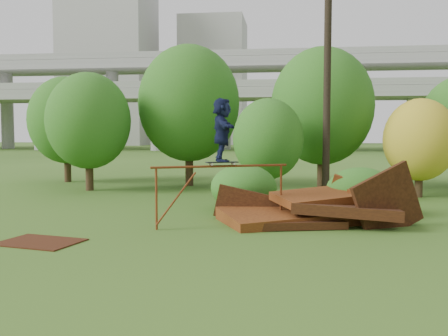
# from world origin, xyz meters

# --- Properties ---
(ground) EXTENTS (240.00, 240.00, 0.00)m
(ground) POSITION_xyz_m (0.00, 0.00, 0.00)
(ground) COLOR #2D5116
(ground) RESTS_ON ground
(scrap_pile) EXTENTS (5.91, 3.60, 2.28)m
(scrap_pile) POSITION_xyz_m (1.57, 3.00, 0.35)
(scrap_pile) COLOR #451D0C
(scrap_pile) RESTS_ON ground
(grind_rail) EXTENTS (3.50, 1.69, 1.66)m
(grind_rail) POSITION_xyz_m (-0.91, 2.23, 1.28)
(grind_rail) COLOR maroon
(grind_rail) RESTS_ON ground
(skateboard) EXTENTS (0.89, 0.59, 0.09)m
(skateboard) POSITION_xyz_m (-0.88, 2.24, 1.74)
(skateboard) COLOR black
(skateboard) RESTS_ON grind_rail
(skater) EXTENTS (0.84, 1.66, 1.72)m
(skater) POSITION_xyz_m (-0.88, 2.24, 2.61)
(skater) COLOR #121839
(skater) RESTS_ON skateboard
(flat_plate) EXTENTS (2.02, 1.63, 0.03)m
(flat_plate) POSITION_xyz_m (-4.78, -0.37, 0.01)
(flat_plate) COLOR #3A1A0C
(flat_plate) RESTS_ON ground
(tree_0) EXTENTS (3.67, 3.67, 5.18)m
(tree_0) POSITION_xyz_m (-7.79, 9.86, 3.06)
(tree_0) COLOR black
(tree_0) RESTS_ON ground
(tree_1) EXTENTS (4.84, 4.84, 6.73)m
(tree_1) POSITION_xyz_m (-3.83, 12.45, 3.94)
(tree_1) COLOR black
(tree_1) RESTS_ON ground
(tree_2) EXTENTS (2.76, 2.76, 3.88)m
(tree_2) POSITION_xyz_m (0.10, 8.40, 2.29)
(tree_2) COLOR black
(tree_2) RESTS_ON ground
(tree_3) EXTENTS (4.61, 4.61, 6.39)m
(tree_3) POSITION_xyz_m (2.39, 11.87, 3.74)
(tree_3) COLOR black
(tree_3) RESTS_ON ground
(tree_4) EXTENTS (2.81, 2.81, 3.89)m
(tree_4) POSITION_xyz_m (6.01, 9.30, 2.26)
(tree_4) COLOR black
(tree_4) RESTS_ON ground
(tree_6) EXTENTS (3.89, 3.89, 5.44)m
(tree_6) POSITION_xyz_m (-10.45, 13.43, 3.19)
(tree_6) COLOR black
(tree_6) RESTS_ON ground
(shrub_left) EXTENTS (2.18, 2.01, 1.51)m
(shrub_left) POSITION_xyz_m (-0.55, 5.12, 0.75)
(shrub_left) COLOR #1E5215
(shrub_left) RESTS_ON ground
(shrub_right) EXTENTS (2.10, 1.93, 1.49)m
(shrub_right) POSITION_xyz_m (3.08, 4.43, 0.74)
(shrub_right) COLOR #1E5215
(shrub_right) RESTS_ON ground
(utility_pole) EXTENTS (1.40, 0.28, 9.95)m
(utility_pole) POSITION_xyz_m (2.35, 8.53, 5.05)
(utility_pole) COLOR black
(utility_pole) RESTS_ON ground
(freeway_overpass) EXTENTS (160.00, 15.00, 13.70)m
(freeway_overpass) POSITION_xyz_m (0.00, 62.92, 10.32)
(freeway_overpass) COLOR gray
(freeway_overpass) RESTS_ON ground
(building_left) EXTENTS (18.00, 16.00, 35.00)m
(building_left) POSITION_xyz_m (-38.00, 95.00, 17.50)
(building_left) COLOR #9E9E99
(building_left) RESTS_ON ground
(building_right) EXTENTS (14.00, 14.00, 28.00)m
(building_right) POSITION_xyz_m (-16.00, 102.00, 14.00)
(building_right) COLOR #9E9E99
(building_right) RESTS_ON ground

